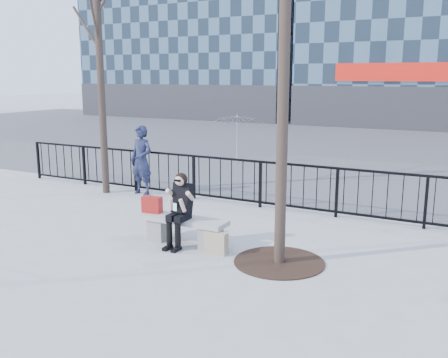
% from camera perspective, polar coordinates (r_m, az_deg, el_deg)
% --- Properties ---
extents(ground, '(120.00, 120.00, 0.00)m').
position_cam_1_polar(ground, '(9.28, -4.52, -7.33)').
color(ground, '#989994').
rests_on(ground, ground).
extents(street_surface, '(60.00, 23.00, 0.01)m').
position_cam_1_polar(street_surface, '(23.09, 15.70, 3.81)').
color(street_surface, '#474747').
rests_on(street_surface, ground).
extents(railing, '(14.00, 0.06, 1.10)m').
position_cam_1_polar(railing, '(11.68, 3.27, -0.48)').
color(railing, black).
rests_on(railing, ground).
extents(tree_grate, '(1.50, 1.50, 0.02)m').
position_cam_1_polar(tree_grate, '(8.38, 6.32, -9.41)').
color(tree_grate, black).
rests_on(tree_grate, ground).
extents(bench_main, '(1.65, 0.46, 0.49)m').
position_cam_1_polar(bench_main, '(9.18, -4.55, -5.55)').
color(bench_main, slate).
rests_on(bench_main, ground).
extents(seated_woman, '(0.50, 0.64, 1.34)m').
position_cam_1_polar(seated_woman, '(8.95, -5.14, -3.57)').
color(seated_woman, black).
rests_on(seated_woman, ground).
extents(handbag, '(0.39, 0.21, 0.31)m').
position_cam_1_polar(handbag, '(9.50, -8.23, -2.91)').
color(handbag, '#9F1813').
rests_on(handbag, bench_main).
extents(shopping_bag, '(0.42, 0.17, 0.39)m').
position_cam_1_polar(shopping_bag, '(8.68, -0.89, -7.30)').
color(shopping_bag, tan).
rests_on(shopping_bag, ground).
extents(standing_man, '(0.68, 0.47, 1.78)m').
position_cam_1_polar(standing_man, '(12.98, -9.40, 2.13)').
color(standing_man, black).
rests_on(standing_man, ground).
extents(vendor_umbrella, '(2.39, 2.42, 1.74)m').
position_cam_1_polar(vendor_umbrella, '(17.28, 1.47, 4.60)').
color(vendor_umbrella, gold).
rests_on(vendor_umbrella, ground).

